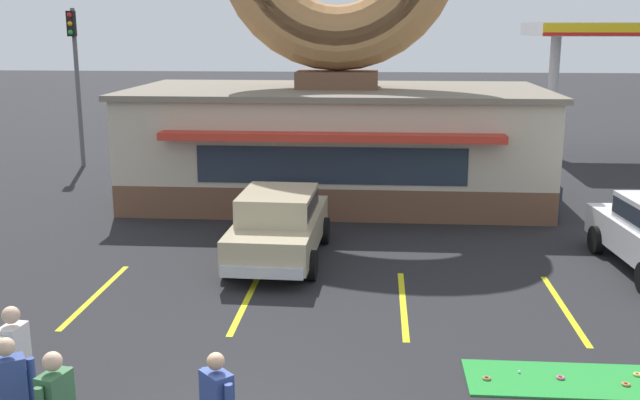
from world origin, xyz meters
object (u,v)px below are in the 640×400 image
trash_bin (551,205)px  traffic_light_pole (76,67)px  car_champagne (279,222)px  pedestrian_clipboard_woman (16,363)px  golf_ball (519,372)px  pedestrian_beanie_man (10,398)px

trash_bin → traffic_light_pole: 17.59m
car_champagne → pedestrian_clipboard_woman: (-2.40, -7.55, 0.08)m
golf_ball → traffic_light_pole: traffic_light_pole is taller
pedestrian_clipboard_woman → traffic_light_pole: size_ratio=0.30×
pedestrian_clipboard_woman → traffic_light_pole: traffic_light_pole is taller
pedestrian_beanie_man → pedestrian_clipboard_woman: bearing=112.5°
car_champagne → traffic_light_pole: size_ratio=0.79×
car_champagne → pedestrian_beanie_man: (-2.04, -8.40, 0.06)m
golf_ball → car_champagne: car_champagne is taller
pedestrian_clipboard_woman → pedestrian_beanie_man: 0.92m
car_champagne → pedestrian_clipboard_woman: 7.92m
trash_bin → traffic_light_pole: traffic_light_pole is taller
car_champagne → trash_bin: (6.82, 3.81, -0.37)m
golf_ball → pedestrian_clipboard_woman: 7.15m
golf_ball → trash_bin: bearing=75.1°
car_champagne → pedestrian_beanie_man: 8.65m
pedestrian_clipboard_woman → pedestrian_beanie_man: bearing=-67.5°
pedestrian_clipboard_woman → pedestrian_beanie_man: (0.35, -0.85, -0.03)m
car_champagne → traffic_light_pole: bearing=129.1°
trash_bin → car_champagne: bearing=-150.8°
golf_ball → trash_bin: size_ratio=0.04×
pedestrian_beanie_man → car_champagne: bearing=76.3°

